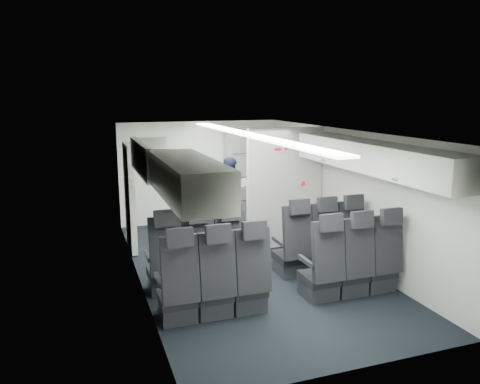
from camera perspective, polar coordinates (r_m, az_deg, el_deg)
cabin_shell at (r=7.22m, az=1.04°, el=-0.82°), size 3.41×6.01×2.16m
seat_row_front at (r=6.94m, az=2.56°, el=-7.55°), size 3.33×0.56×1.24m
seat_row_mid at (r=6.16m, az=5.71°, el=-10.14°), size 3.33×0.56×1.24m
overhead_bin_left_rear at (r=4.80m, az=-6.38°, el=1.63°), size 0.53×1.80×0.40m
overhead_bin_left_front_open at (r=6.51m, az=-10.18°, el=3.10°), size 0.64×1.70×0.72m
overhead_bin_right_rear at (r=6.05m, az=20.44°, el=3.08°), size 0.53×1.80×0.40m
overhead_bin_right_front at (r=7.47m, az=11.91°, el=5.09°), size 0.53×1.70×0.40m
bulkhead_partition at (r=8.32m, az=5.48°, el=0.49°), size 1.40×0.15×2.13m
galley_unit at (r=10.08m, az=0.76°, el=1.80°), size 0.85×0.52×1.90m
boarding_door at (r=8.38m, az=-13.29°, el=-0.54°), size 0.12×1.27×1.86m
flight_attendant at (r=9.08m, az=-1.10°, el=-0.50°), size 0.49×0.63×1.53m
carry_on_bag at (r=6.69m, az=-10.32°, el=3.89°), size 0.46×0.35×0.26m
papers at (r=9.04m, az=0.13°, el=1.09°), size 0.22×0.07×0.16m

